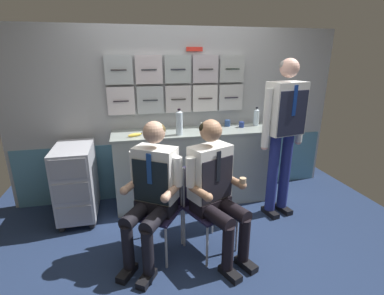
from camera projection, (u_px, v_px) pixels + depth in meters
The scene contains 16 objects.
ground at pixel (207, 255), 2.73m from camera, with size 4.80×4.80×0.04m, color #1E2D4D.
galley_bulkhead at pixel (180, 115), 3.66m from camera, with size 4.20×0.14×2.15m.
galley_counter at pixel (196, 166), 3.62m from camera, with size 2.03×0.53×0.93m.
service_trolley at pixel (76, 181), 3.19m from camera, with size 0.40×0.65×0.87m.
folding_chair_left at pixel (161, 199), 2.69m from camera, with size 0.55×0.55×0.84m.
crew_member_left at pixel (152, 187), 2.49m from camera, with size 0.62×0.70×1.28m.
folding_chair_right at pixel (204, 198), 2.71m from camera, with size 0.53×0.53×0.84m.
crew_member_right at pixel (216, 184), 2.53m from camera, with size 0.58×0.71×1.29m.
crew_member_standing at pixel (284, 125), 3.11m from camera, with size 0.55×0.33×1.79m.
water_bottle_blue_cap at pixel (179, 123), 3.24m from camera, with size 0.08×0.08×0.30m.
water_bottle_tall at pixel (256, 117), 3.69m from camera, with size 0.07×0.07×0.24m.
espresso_cup_small at pixel (210, 124), 3.61m from camera, with size 0.06×0.06×0.07m.
coffee_cup_spare at pixel (242, 124), 3.62m from camera, with size 0.07×0.07×0.07m.
paper_cup_blue at pixel (227, 123), 3.68m from camera, with size 0.07×0.07×0.08m.
paper_cup_tan at pixel (203, 125), 3.60m from camera, with size 0.06×0.06×0.07m.
snack_banana at pixel (135, 135), 3.21m from camera, with size 0.17×0.10×0.04m.
Camera 1 is at (-0.64, -2.19, 1.81)m, focal length 26.49 mm.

